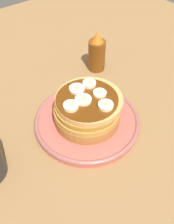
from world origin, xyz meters
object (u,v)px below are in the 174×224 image
(banana_slice_3, at_px, (100,93))
(banana_slice_4, at_px, (106,106))
(syrup_bottle, at_px, (97,53))
(plate, at_px, (87,121))
(banana_slice_2, at_px, (70,105))
(banana_slice_1, at_px, (77,89))
(pancake_stack, at_px, (87,109))
(banana_slice_5, at_px, (89,84))
(banana_slice_0, at_px, (84,100))

(banana_slice_3, height_order, banana_slice_4, banana_slice_4)
(syrup_bottle, bearing_deg, plate, 134.21)
(banana_slice_2, bearing_deg, syrup_bottle, -53.22)
(plate, distance_m, banana_slice_1, 0.08)
(banana_slice_1, height_order, banana_slice_2, banana_slice_2)
(pancake_stack, xyz_separation_m, banana_slice_5, (0.03, -0.03, 0.04))
(pancake_stack, relative_size, banana_slice_3, 5.33)
(syrup_bottle, bearing_deg, banana_slice_2, 126.78)
(pancake_stack, distance_m, banana_slice_0, 0.04)
(pancake_stack, relative_size, banana_slice_4, 4.94)
(plate, bearing_deg, banana_slice_4, -160.92)
(banana_slice_4, bearing_deg, banana_slice_3, -22.68)
(banana_slice_0, xyz_separation_m, syrup_bottle, (0.15, -0.16, -0.03))
(banana_slice_3, relative_size, syrup_bottle, 0.25)
(banana_slice_0, bearing_deg, banana_slice_2, 79.24)
(banana_slice_0, xyz_separation_m, banana_slice_3, (-0.00, -0.04, -0.00))
(plate, xyz_separation_m, banana_slice_0, (-0.00, 0.01, 0.07))
(banana_slice_1, bearing_deg, banana_slice_4, -170.11)
(banana_slice_4, height_order, syrup_bottle, syrup_bottle)
(plate, bearing_deg, syrup_bottle, -45.79)
(banana_slice_3, distance_m, banana_slice_5, 0.04)
(banana_slice_2, height_order, banana_slice_4, same)
(banana_slice_2, distance_m, syrup_bottle, 0.25)
(plate, height_order, banana_slice_3, banana_slice_3)
(pancake_stack, height_order, banana_slice_1, banana_slice_1)
(banana_slice_5, bearing_deg, plate, 134.81)
(banana_slice_1, height_order, banana_slice_4, banana_slice_4)
(banana_slice_2, height_order, banana_slice_3, banana_slice_2)
(banana_slice_5, bearing_deg, banana_slice_4, 167.02)
(banana_slice_0, height_order, banana_slice_4, banana_slice_4)
(banana_slice_1, distance_m, banana_slice_3, 0.05)
(banana_slice_1, xyz_separation_m, syrup_bottle, (0.12, -0.15, -0.03))
(syrup_bottle, bearing_deg, banana_slice_4, 143.96)
(pancake_stack, height_order, banana_slice_2, banana_slice_2)
(banana_slice_5, distance_m, syrup_bottle, 0.17)
(banana_slice_3, distance_m, banana_slice_4, 0.04)
(plate, bearing_deg, banana_slice_0, 101.80)
(pancake_stack, relative_size, syrup_bottle, 1.35)
(plate, height_order, banana_slice_5, banana_slice_5)
(banana_slice_5, height_order, syrup_bottle, syrup_bottle)
(pancake_stack, distance_m, syrup_bottle, 0.22)
(plate, height_order, banana_slice_4, banana_slice_4)
(pancake_stack, bearing_deg, banana_slice_0, 103.98)
(pancake_stack, relative_size, banana_slice_1, 4.56)
(banana_slice_0, distance_m, banana_slice_4, 0.05)
(pancake_stack, height_order, syrup_bottle, syrup_bottle)
(pancake_stack, bearing_deg, banana_slice_2, 85.38)
(pancake_stack, distance_m, banana_slice_1, 0.05)
(syrup_bottle, bearing_deg, banana_slice_1, 126.90)
(banana_slice_1, bearing_deg, pancake_stack, 178.90)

